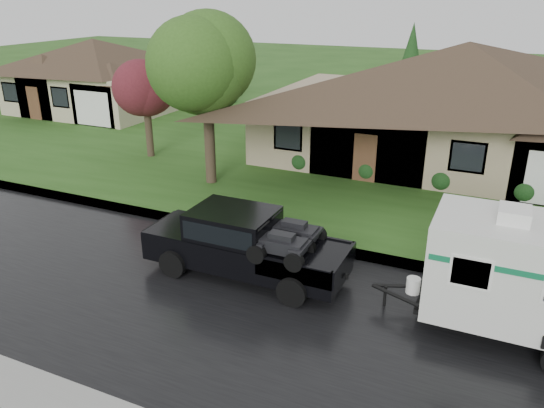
{
  "coord_description": "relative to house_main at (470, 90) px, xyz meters",
  "views": [
    {
      "loc": [
        4.18,
        -12.6,
        7.85
      ],
      "look_at": [
        -2.45,
        2.0,
        1.41
      ],
      "focal_mm": 35.0,
      "sensor_mm": 36.0,
      "label": 1
    }
  ],
  "objects": [
    {
      "name": "tree_red",
      "position": [
        -14.33,
        -5.52,
        -0.19
      ],
      "size": [
        2.84,
        2.84,
        4.7
      ],
      "color": "#382B1E",
      "rests_on": "lawn"
    },
    {
      "name": "house_far",
      "position": [
        -24.07,
        2.02,
        -0.62
      ],
      "size": [
        10.8,
        8.64,
        5.8
      ],
      "color": "#BFB48E",
      "rests_on": "lawn"
    },
    {
      "name": "curb",
      "position": [
        -2.29,
        -11.59,
        -3.52
      ],
      "size": [
        140.0,
        0.5,
        0.15
      ],
      "primitive_type": "cube",
      "color": "gray",
      "rests_on": "ground"
    },
    {
      "name": "pickup_truck",
      "position": [
        -4.69,
        -14.08,
        -2.52
      ],
      "size": [
        5.98,
        2.27,
        1.99
      ],
      "color": "black",
      "rests_on": "ground"
    },
    {
      "name": "road",
      "position": [
        -2.29,
        -15.84,
        -3.59
      ],
      "size": [
        140.0,
        8.0,
        0.01
      ],
      "primitive_type": "cube",
      "color": "black",
      "rests_on": "ground"
    },
    {
      "name": "ground",
      "position": [
        -2.29,
        -13.84,
        -3.59
      ],
      "size": [
        140.0,
        140.0,
        0.0
      ],
      "primitive_type": "plane",
      "color": "#274F18",
      "rests_on": "ground"
    },
    {
      "name": "lawn",
      "position": [
        -2.29,
        1.16,
        -3.52
      ],
      "size": [
        140.0,
        26.0,
        0.15
      ],
      "primitive_type": "cube",
      "color": "#274F18",
      "rests_on": "ground"
    },
    {
      "name": "tree_left_green",
      "position": [
        -9.54,
        -7.68,
        1.36
      ],
      "size": [
        4.18,
        4.18,
        6.91
      ],
      "color": "#382B1E",
      "rests_on": "lawn"
    },
    {
      "name": "shrub_row",
      "position": [
        -0.29,
        -4.54,
        -2.94
      ],
      "size": [
        13.6,
        1.0,
        1.0
      ],
      "color": "#143814",
      "rests_on": "lawn"
    },
    {
      "name": "house_main",
      "position": [
        0.0,
        0.0,
        0.0
      ],
      "size": [
        19.44,
        10.8,
        6.9
      ],
      "color": "tan",
      "rests_on": "lawn"
    }
  ]
}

